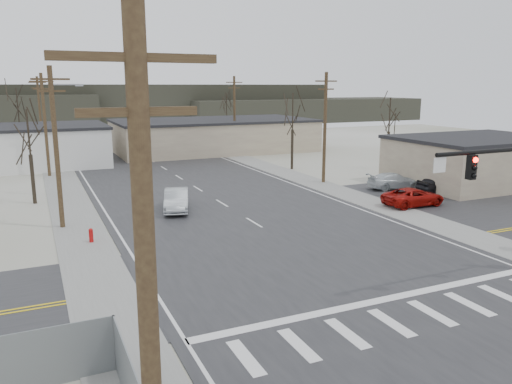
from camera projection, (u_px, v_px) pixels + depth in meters
ground at (318, 262)px, 25.52m from camera, size 140.00×140.00×0.00m
main_road at (217, 201)px, 38.88m from camera, size 18.00×110.00×0.05m
cross_road at (318, 261)px, 25.51m from camera, size 90.00×10.00×0.04m
parking_lot at (498, 201)px, 38.90m from camera, size 18.00×20.00×0.03m
sidewalk_left at (68, 200)px, 39.08m from camera, size 3.00×90.00×0.06m
sidewalk_right at (304, 179)px, 47.60m from camera, size 3.00×90.00×0.06m
fire_hydrant at (91, 235)px, 28.45m from camera, size 0.24×0.24×0.87m
building_left_far at (0, 147)px, 54.27m from camera, size 22.30×12.30×4.50m
building_right_far at (214, 135)px, 68.30m from camera, size 26.30×14.30×4.30m
building_lot at (476, 160)px, 45.41m from camera, size 14.30×10.30×4.30m
upole_left_a at (149, 337)px, 7.32m from camera, size 2.20×0.30×10.00m
upole_left_b at (56, 146)px, 30.49m from camera, size 2.20×0.30×10.00m
upole_left_c at (45, 123)px, 48.32m from camera, size 2.20×0.30×10.00m
upole_left_d at (40, 113)px, 66.15m from camera, size 2.20×0.30×10.00m
upole_right_a at (325, 126)px, 45.09m from camera, size 2.20×0.30×10.00m
upole_right_b at (234, 114)px, 64.70m from camera, size 2.20×0.30×10.00m
streetlight_main at (59, 133)px, 39.72m from camera, size 2.40×0.25×9.00m
tree_left_near at (29, 135)px, 37.02m from camera, size 3.30×3.30×7.35m
tree_right_mid at (293, 113)px, 52.47m from camera, size 3.74×3.74×8.33m
tree_left_far at (18, 107)px, 59.57m from camera, size 3.96×3.96×8.82m
tree_right_far at (227, 107)px, 76.72m from camera, size 3.52×3.52×7.84m
tree_lot at (390, 117)px, 52.80m from camera, size 3.52×3.52×7.84m
hill_center at (159, 104)px, 116.17m from camera, size 80.00×18.00×9.00m
hill_right at (303, 110)px, 125.25m from camera, size 60.00×18.00×5.50m
sedan_crossing at (176, 200)px, 35.65m from camera, size 2.92×4.97×1.55m
car_far_a at (153, 150)px, 62.78m from camera, size 2.63×5.82×1.65m
car_far_b at (98, 136)px, 82.19m from camera, size 1.44×3.56×1.21m
car_parked_red at (413, 197)px, 37.12m from camera, size 4.80×2.22×1.33m
car_parked_dark_a at (442, 183)px, 41.95m from camera, size 4.45×1.89×1.50m
car_parked_silver at (394, 181)px, 43.21m from camera, size 4.96×2.64×1.37m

